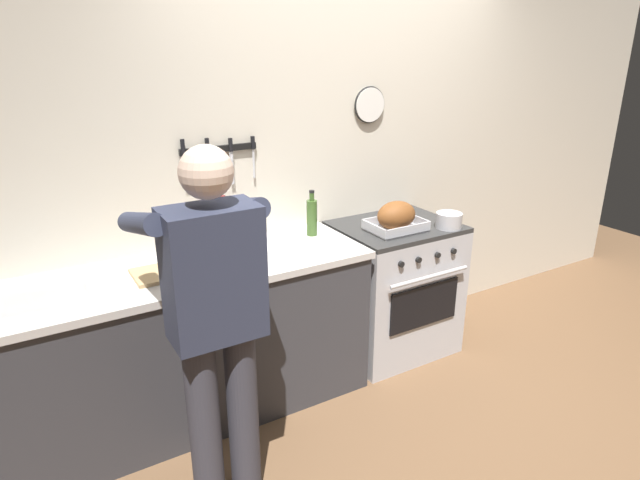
{
  "coord_description": "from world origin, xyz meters",
  "views": [
    {
      "loc": [
        -1.92,
        -1.63,
        2.01
      ],
      "look_at": [
        -0.44,
        0.85,
        0.96
      ],
      "focal_mm": 30.48,
      "sensor_mm": 36.0,
      "label": 1
    }
  ],
  "objects_px": {
    "saucepan": "(449,220)",
    "bottle_wine_red": "(224,225)",
    "bottle_hot_sauce": "(234,238)",
    "person_cook": "(215,314)",
    "roasting_pan": "(396,217)",
    "stove": "(393,288)",
    "cutting_board": "(169,271)",
    "bottle_olive_oil": "(312,217)"
  },
  "relations": [
    {
      "from": "person_cook",
      "to": "bottle_hot_sauce",
      "type": "height_order",
      "value": "person_cook"
    },
    {
      "from": "saucepan",
      "to": "bottle_hot_sauce",
      "type": "height_order",
      "value": "bottle_hot_sauce"
    },
    {
      "from": "cutting_board",
      "to": "bottle_hot_sauce",
      "type": "xyz_separation_m",
      "value": [
        0.41,
        0.12,
        0.07
      ]
    },
    {
      "from": "roasting_pan",
      "to": "bottle_hot_sauce",
      "type": "height_order",
      "value": "roasting_pan"
    },
    {
      "from": "person_cook",
      "to": "cutting_board",
      "type": "bearing_deg",
      "value": -1.91
    },
    {
      "from": "person_cook",
      "to": "saucepan",
      "type": "height_order",
      "value": "person_cook"
    },
    {
      "from": "roasting_pan",
      "to": "saucepan",
      "type": "bearing_deg",
      "value": -21.22
    },
    {
      "from": "cutting_board",
      "to": "bottle_olive_oil",
      "type": "distance_m",
      "value": 0.94
    },
    {
      "from": "bottle_olive_oil",
      "to": "bottle_hot_sauce",
      "type": "bearing_deg",
      "value": -178.21
    },
    {
      "from": "saucepan",
      "to": "bottle_hot_sauce",
      "type": "bearing_deg",
      "value": 167.02
    },
    {
      "from": "stove",
      "to": "roasting_pan",
      "type": "bearing_deg",
      "value": -131.46
    },
    {
      "from": "roasting_pan",
      "to": "person_cook",
      "type": "bearing_deg",
      "value": -157.75
    },
    {
      "from": "bottle_hot_sauce",
      "to": "saucepan",
      "type": "bearing_deg",
      "value": -12.98
    },
    {
      "from": "stove",
      "to": "cutting_board",
      "type": "bearing_deg",
      "value": -178.88
    },
    {
      "from": "stove",
      "to": "saucepan",
      "type": "xyz_separation_m",
      "value": [
        0.25,
        -0.22,
        0.5
      ]
    },
    {
      "from": "bottle_olive_oil",
      "to": "roasting_pan",
      "type": "bearing_deg",
      "value": -21.67
    },
    {
      "from": "stove",
      "to": "bottle_olive_oil",
      "type": "bearing_deg",
      "value": 169.38
    },
    {
      "from": "roasting_pan",
      "to": "bottle_olive_oil",
      "type": "relative_size",
      "value": 1.25
    },
    {
      "from": "saucepan",
      "to": "cutting_board",
      "type": "xyz_separation_m",
      "value": [
        -1.74,
        0.19,
        -0.04
      ]
    },
    {
      "from": "bottle_olive_oil",
      "to": "person_cook",
      "type": "bearing_deg",
      "value": -139.74
    },
    {
      "from": "person_cook",
      "to": "bottle_hot_sauce",
      "type": "xyz_separation_m",
      "value": [
        0.4,
        0.75,
        0.03
      ]
    },
    {
      "from": "roasting_pan",
      "to": "saucepan",
      "type": "relative_size",
      "value": 2.11
    },
    {
      "from": "bottle_wine_red",
      "to": "saucepan",
      "type": "bearing_deg",
      "value": -18.03
    },
    {
      "from": "stove",
      "to": "saucepan",
      "type": "height_order",
      "value": "saucepan"
    },
    {
      "from": "roasting_pan",
      "to": "bottle_hot_sauce",
      "type": "relative_size",
      "value": 1.87
    },
    {
      "from": "person_cook",
      "to": "bottle_wine_red",
      "type": "xyz_separation_m",
      "value": [
        0.39,
        0.89,
        0.07
      ]
    },
    {
      "from": "cutting_board",
      "to": "person_cook",
      "type": "bearing_deg",
      "value": -89.02
    },
    {
      "from": "saucepan",
      "to": "stove",
      "type": "bearing_deg",
      "value": 138.89
    },
    {
      "from": "saucepan",
      "to": "bottle_wine_red",
      "type": "relative_size",
      "value": 0.56
    },
    {
      "from": "stove",
      "to": "person_cook",
      "type": "relative_size",
      "value": 0.54
    },
    {
      "from": "cutting_board",
      "to": "bottle_wine_red",
      "type": "height_order",
      "value": "bottle_wine_red"
    },
    {
      "from": "stove",
      "to": "bottle_wine_red",
      "type": "relative_size",
      "value": 3.05
    },
    {
      "from": "bottle_hot_sauce",
      "to": "bottle_wine_red",
      "type": "relative_size",
      "value": 0.64
    },
    {
      "from": "cutting_board",
      "to": "bottle_hot_sauce",
      "type": "height_order",
      "value": "bottle_hot_sauce"
    },
    {
      "from": "roasting_pan",
      "to": "stove",
      "type": "bearing_deg",
      "value": 48.54
    },
    {
      "from": "roasting_pan",
      "to": "bottle_wine_red",
      "type": "distance_m",
      "value": 1.06
    },
    {
      "from": "roasting_pan",
      "to": "saucepan",
      "type": "height_order",
      "value": "roasting_pan"
    },
    {
      "from": "bottle_wine_red",
      "to": "bottle_hot_sauce",
      "type": "bearing_deg",
      "value": -84.81
    },
    {
      "from": "saucepan",
      "to": "bottle_wine_red",
      "type": "bearing_deg",
      "value": 161.97
    },
    {
      "from": "stove",
      "to": "bottle_hot_sauce",
      "type": "height_order",
      "value": "bottle_hot_sauce"
    },
    {
      "from": "bottle_wine_red",
      "to": "bottle_olive_oil",
      "type": "bearing_deg",
      "value": -12.32
    },
    {
      "from": "bottle_olive_oil",
      "to": "saucepan",
      "type": "bearing_deg",
      "value": -21.5
    }
  ]
}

